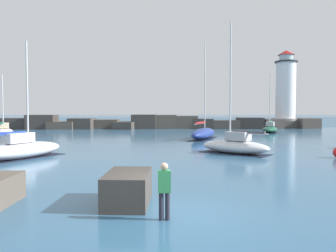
{
  "coord_description": "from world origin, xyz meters",
  "views": [
    {
      "loc": [
        -0.85,
        -9.75,
        3.12
      ],
      "look_at": [
        1.68,
        33.68,
        1.18
      ],
      "focal_mm": 35.0,
      "sensor_mm": 36.0,
      "label": 1
    }
  ],
  "objects_px": {
    "sailboat_moored_2": "(22,149)",
    "person_on_rocks": "(164,188)",
    "sailboat_moored_0": "(203,133)",
    "sailboat_moored_4": "(235,145)",
    "sailboat_moored_5": "(270,129)",
    "lighthouse": "(286,94)",
    "sailboat_moored_1": "(3,132)"
  },
  "relations": [
    {
      "from": "sailboat_moored_0",
      "to": "sailboat_moored_2",
      "type": "height_order",
      "value": "sailboat_moored_0"
    },
    {
      "from": "sailboat_moored_0",
      "to": "sailboat_moored_5",
      "type": "height_order",
      "value": "sailboat_moored_0"
    },
    {
      "from": "sailboat_moored_4",
      "to": "lighthouse",
      "type": "bearing_deg",
      "value": 62.15
    },
    {
      "from": "sailboat_moored_1",
      "to": "sailboat_moored_4",
      "type": "bearing_deg",
      "value": -34.6
    },
    {
      "from": "sailboat_moored_4",
      "to": "sailboat_moored_0",
      "type": "bearing_deg",
      "value": 91.17
    },
    {
      "from": "sailboat_moored_4",
      "to": "person_on_rocks",
      "type": "xyz_separation_m",
      "value": [
        -5.96,
        -14.63,
        0.31
      ]
    },
    {
      "from": "sailboat_moored_4",
      "to": "person_on_rocks",
      "type": "relative_size",
      "value": 5.87
    },
    {
      "from": "lighthouse",
      "to": "sailboat_moored_0",
      "type": "distance_m",
      "value": 31.61
    },
    {
      "from": "sailboat_moored_2",
      "to": "person_on_rocks",
      "type": "bearing_deg",
      "value": -55.44
    },
    {
      "from": "sailboat_moored_4",
      "to": "sailboat_moored_5",
      "type": "bearing_deg",
      "value": 63.87
    },
    {
      "from": "lighthouse",
      "to": "sailboat_moored_4",
      "type": "xyz_separation_m",
      "value": [
        -19.42,
        -36.75,
        -5.77
      ]
    },
    {
      "from": "sailboat_moored_1",
      "to": "sailboat_moored_4",
      "type": "xyz_separation_m",
      "value": [
        23.97,
        -16.53,
        -0.03
      ]
    },
    {
      "from": "sailboat_moored_2",
      "to": "person_on_rocks",
      "type": "relative_size",
      "value": 4.72
    },
    {
      "from": "lighthouse",
      "to": "sailboat_moored_1",
      "type": "distance_m",
      "value": 48.21
    },
    {
      "from": "lighthouse",
      "to": "sailboat_moored_2",
      "type": "xyz_separation_m",
      "value": [
        -34.25,
        -38.5,
        -5.75
      ]
    },
    {
      "from": "sailboat_moored_1",
      "to": "sailboat_moored_4",
      "type": "distance_m",
      "value": 29.12
    },
    {
      "from": "sailboat_moored_5",
      "to": "person_on_rocks",
      "type": "distance_m",
      "value": 41.5
    },
    {
      "from": "sailboat_moored_2",
      "to": "person_on_rocks",
      "type": "xyz_separation_m",
      "value": [
        8.87,
        -12.87,
        0.29
      ]
    },
    {
      "from": "person_on_rocks",
      "to": "sailboat_moored_1",
      "type": "bearing_deg",
      "value": 120.02
    },
    {
      "from": "sailboat_moored_0",
      "to": "sailboat_moored_4",
      "type": "xyz_separation_m",
      "value": [
        0.26,
        -12.68,
        -0.05
      ]
    },
    {
      "from": "sailboat_moored_0",
      "to": "sailboat_moored_1",
      "type": "xyz_separation_m",
      "value": [
        -23.71,
        3.85,
        -0.01
      ]
    },
    {
      "from": "sailboat_moored_5",
      "to": "person_on_rocks",
      "type": "bearing_deg",
      "value": -114.63
    },
    {
      "from": "sailboat_moored_2",
      "to": "sailboat_moored_5",
      "type": "distance_m",
      "value": 36.08
    },
    {
      "from": "lighthouse",
      "to": "person_on_rocks",
      "type": "xyz_separation_m",
      "value": [
        -25.38,
        -51.38,
        -5.46
      ]
    },
    {
      "from": "sailboat_moored_4",
      "to": "sailboat_moored_5",
      "type": "relative_size",
      "value": 1.15
    },
    {
      "from": "lighthouse",
      "to": "sailboat_moored_5",
      "type": "bearing_deg",
      "value": -120.64
    },
    {
      "from": "lighthouse",
      "to": "sailboat_moored_4",
      "type": "height_order",
      "value": "lighthouse"
    },
    {
      "from": "lighthouse",
      "to": "sailboat_moored_4",
      "type": "bearing_deg",
      "value": -117.85
    },
    {
      "from": "sailboat_moored_5",
      "to": "sailboat_moored_4",
      "type": "bearing_deg",
      "value": -116.13
    },
    {
      "from": "lighthouse",
      "to": "sailboat_moored_5",
      "type": "height_order",
      "value": "lighthouse"
    },
    {
      "from": "sailboat_moored_5",
      "to": "person_on_rocks",
      "type": "xyz_separation_m",
      "value": [
        -17.29,
        -37.72,
        0.33
      ]
    },
    {
      "from": "sailboat_moored_4",
      "to": "sailboat_moored_5",
      "type": "distance_m",
      "value": 25.72
    }
  ]
}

